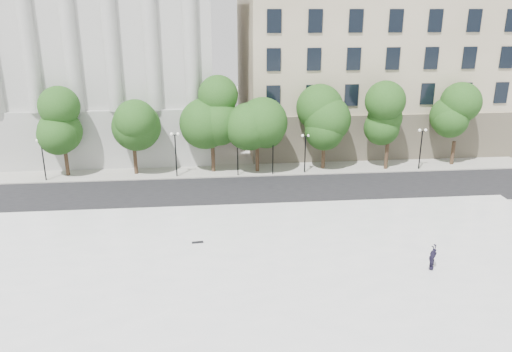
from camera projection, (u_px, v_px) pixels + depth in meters
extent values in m
plane|color=#B9B8AF|center=(260.00, 307.00, 27.33)|extent=(160.00, 160.00, 0.00)
cube|color=white|center=(255.00, 276.00, 30.08)|extent=(44.00, 22.00, 0.45)
cube|color=black|center=(239.00, 192.00, 44.29)|extent=(60.00, 8.00, 0.02)
cube|color=#B4B1A6|center=(235.00, 170.00, 49.92)|extent=(60.00, 4.00, 0.12)
cube|color=#B3B3AE|center=(82.00, 35.00, 58.52)|extent=(30.00, 26.00, 25.00)
cube|color=beige|center=(387.00, 50.00, 62.50)|extent=(36.00, 26.00, 21.00)
cylinder|color=black|center=(238.00, 159.00, 47.79)|extent=(0.10, 0.10, 3.50)
imported|color=black|center=(238.00, 138.00, 47.12)|extent=(0.94, 1.64, 0.66)
cylinder|color=black|center=(273.00, 158.00, 48.10)|extent=(0.10, 0.10, 3.50)
imported|color=black|center=(273.00, 137.00, 47.43)|extent=(0.87, 1.70, 0.67)
imported|color=black|center=(431.00, 266.00, 30.24)|extent=(1.46, 1.68, 0.45)
cube|color=black|center=(198.00, 242.00, 33.74)|extent=(0.78, 0.26, 0.08)
cylinder|color=#382619|center=(67.00, 161.00, 47.96)|extent=(0.36, 0.36, 2.97)
sphere|color=#1C4714|center=(61.00, 120.00, 46.66)|extent=(4.14, 4.14, 4.14)
cylinder|color=#382619|center=(135.00, 159.00, 48.37)|extent=(0.36, 0.36, 3.15)
sphere|color=#1C4714|center=(132.00, 116.00, 47.00)|extent=(4.00, 4.00, 4.00)
cylinder|color=#382619|center=(213.00, 157.00, 49.09)|extent=(0.36, 0.36, 3.07)
sphere|color=#1C4714|center=(212.00, 116.00, 47.75)|extent=(4.34, 4.34, 4.34)
cylinder|color=#382619|center=(257.00, 157.00, 49.12)|extent=(0.36, 0.36, 3.05)
sphere|color=#1C4714|center=(257.00, 116.00, 47.79)|extent=(4.19, 4.19, 4.19)
cylinder|color=#382619|center=(323.00, 158.00, 50.06)|extent=(0.36, 0.36, 2.49)
sphere|color=#1C4714|center=(325.00, 125.00, 48.97)|extent=(4.30, 4.30, 4.30)
cylinder|color=#382619|center=(386.00, 156.00, 49.91)|extent=(0.36, 0.36, 2.81)
sphere|color=#1C4714|center=(390.00, 119.00, 48.68)|extent=(3.98, 3.98, 3.98)
cylinder|color=#382619|center=(453.00, 153.00, 51.40)|extent=(0.36, 0.36, 2.54)
sphere|color=#1C4714|center=(457.00, 121.00, 50.29)|extent=(3.97, 3.97, 3.97)
cylinder|color=black|center=(44.00, 162.00, 46.38)|extent=(0.12, 0.12, 3.89)
cube|color=black|center=(41.00, 141.00, 45.75)|extent=(0.60, 0.06, 0.06)
sphere|color=white|center=(37.00, 140.00, 45.70)|extent=(0.28, 0.28, 0.28)
sphere|color=white|center=(44.00, 140.00, 45.75)|extent=(0.28, 0.28, 0.28)
cylinder|color=black|center=(176.00, 156.00, 47.43)|extent=(0.12, 0.12, 4.20)
cube|color=black|center=(175.00, 135.00, 46.76)|extent=(0.60, 0.06, 0.06)
sphere|color=white|center=(171.00, 134.00, 46.70)|extent=(0.28, 0.28, 0.28)
sphere|color=white|center=(178.00, 134.00, 46.75)|extent=(0.28, 0.28, 0.28)
cylinder|color=black|center=(305.00, 155.00, 48.63)|extent=(0.12, 0.12, 3.74)
cube|color=black|center=(306.00, 137.00, 48.03)|extent=(0.60, 0.06, 0.06)
sphere|color=white|center=(303.00, 136.00, 47.97)|extent=(0.28, 0.28, 0.28)
sphere|color=white|center=(309.00, 135.00, 48.02)|extent=(0.28, 0.28, 0.28)
cylinder|color=black|center=(420.00, 151.00, 49.64)|extent=(0.12, 0.12, 4.01)
cube|color=black|center=(423.00, 131.00, 48.99)|extent=(0.60, 0.06, 0.06)
sphere|color=white|center=(420.00, 130.00, 48.93)|extent=(0.28, 0.28, 0.28)
sphere|color=white|center=(426.00, 130.00, 48.99)|extent=(0.28, 0.28, 0.28)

